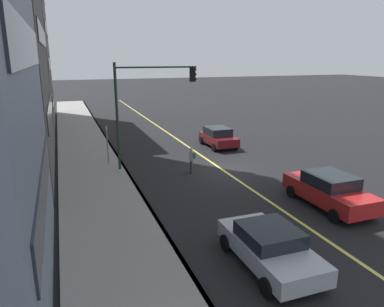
# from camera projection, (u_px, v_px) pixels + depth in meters

# --- Properties ---
(ground) EXTENTS (200.00, 200.00, 0.00)m
(ground) POSITION_uv_depth(u_px,v_px,m) (223.00, 170.00, 22.17)
(ground) COLOR black
(sidewalk_slab) EXTENTS (80.00, 3.98, 0.15)m
(sidewalk_slab) POSITION_uv_depth(u_px,v_px,m) (97.00, 184.00, 19.63)
(sidewalk_slab) COLOR gray
(sidewalk_slab) RESTS_ON ground
(curb_edge) EXTENTS (80.00, 0.16, 0.15)m
(curb_edge) POSITION_uv_depth(u_px,v_px,m) (132.00, 180.00, 20.26)
(curb_edge) COLOR slate
(curb_edge) RESTS_ON ground
(lane_stripe_center) EXTENTS (80.00, 0.16, 0.01)m
(lane_stripe_center) POSITION_uv_depth(u_px,v_px,m) (223.00, 170.00, 22.17)
(lane_stripe_center) COLOR #D8CC4C
(lane_stripe_center) RESTS_ON ground
(car_maroon) EXTENTS (3.82, 1.99, 1.49)m
(car_maroon) POSITION_uv_depth(u_px,v_px,m) (218.00, 137.00, 27.89)
(car_maroon) COLOR #591116
(car_maroon) RESTS_ON ground
(car_red) EXTENTS (4.61, 2.10, 1.58)m
(car_red) POSITION_uv_depth(u_px,v_px,m) (329.00, 190.00, 16.65)
(car_red) COLOR red
(car_red) RESTS_ON ground
(car_silver) EXTENTS (4.21, 2.07, 1.37)m
(car_silver) POSITION_uv_depth(u_px,v_px,m) (269.00, 246.00, 11.88)
(car_silver) COLOR #A8AAB2
(car_silver) RESTS_ON ground
(pedestrian_with_backpack) EXTENTS (0.42, 0.44, 1.58)m
(pedestrian_with_backpack) POSITION_uv_depth(u_px,v_px,m) (192.00, 158.00, 21.46)
(pedestrian_with_backpack) COLOR #383838
(pedestrian_with_backpack) RESTS_ON ground
(traffic_light_mast) EXTENTS (0.28, 5.09, 6.49)m
(traffic_light_mast) POSITION_uv_depth(u_px,v_px,m) (147.00, 97.00, 21.48)
(traffic_light_mast) COLOR #1E3823
(traffic_light_mast) RESTS_ON ground
(street_sign_post) EXTENTS (0.60, 0.08, 2.61)m
(street_sign_post) POSITION_uv_depth(u_px,v_px,m) (107.00, 142.00, 22.78)
(street_sign_post) COLOR slate
(street_sign_post) RESTS_ON ground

